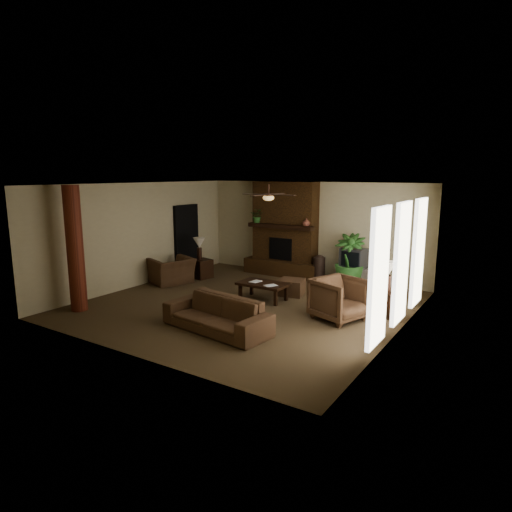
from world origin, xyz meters
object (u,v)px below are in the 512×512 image
Objects in this scene: side_table_right at (386,303)px; armchair_right at (339,297)px; coffee_table at (263,285)px; sofa at (217,309)px; floor_vase at (319,266)px; side_table_left at (202,269)px; log_column at (75,249)px; ottoman at (291,287)px; armchair_left at (172,266)px; lamp_right at (388,271)px; tv_stand at (352,276)px; lamp_left at (199,244)px; floor_plant at (349,272)px.

armchair_right is at bearing -130.55° from side_table_right.
coffee_table is at bearing -170.61° from side_table_right.
coffee_table is 2.89m from side_table_right.
sofa reaches higher than floor_vase.
side_table_left is at bearing 160.44° from coffee_table.
log_column reaches higher than ottoman.
lamp_right reaches higher than armchair_left.
tv_stand is at bearing 63.70° from ottoman.
ottoman is at bearing -89.52° from floor_vase.
side_table_right is at bearing -4.80° from lamp_left.
side_table_left is 5.69m from lamp_right.
side_table_left reaches higher than tv_stand.
lamp_right reaches higher than coffee_table.
log_column is 6.94m from floor_plant.
ottoman is at bearing 47.22° from log_column.
ottoman is (0.36, 0.78, -0.17)m from coffee_table.
lamp_right is at bearing -63.40° from side_table_right.
armchair_right is at bearing 54.24° from sofa.
armchair_left is 1.02m from side_table_left.
log_column is at bearing -122.40° from floor_vase.
tv_stand is 2.83m from lamp_right.
ottoman is at bearing 96.91° from sofa.
side_table_left is 0.85× the size of lamp_left.
armchair_right is at bearing -133.73° from lamp_right.
sofa reaches higher than side_table_left.
side_table_left is (-2.74, 0.97, -0.10)m from coffee_table.
side_table_right reaches higher than ottoman.
sofa is at bearing -115.80° from tv_stand.
tv_stand is at bearing 126.08° from lamp_right.
floor_plant reaches higher than tv_stand.
armchair_right is 1.16× the size of tv_stand.
ottoman is at bearing 121.93° from armchair_left.
lamp_right is at bearing -23.46° from armchair_right.
sofa is 4.10× the size of side_table_right.
armchair_left is 3.02m from coffee_table.
side_table_right is at bearing 113.62° from armchair_left.
coffee_table is 2.49m from floor_vase.
lamp_left is 1.18× the size of side_table_right.
side_table_right is (2.85, 0.47, -0.10)m from coffee_table.
side_table_left is at bearing -177.53° from armchair_left.
side_table_right reaches higher than coffee_table.
floor_plant is 2.51m from side_table_right.
floor_plant is 2.62× the size of side_table_right.
coffee_table is at bearing -18.74° from lamp_left.
lamp_left is (0.24, 0.93, 0.52)m from armchair_left.
lamp_right reaches higher than armchair_right.
coffee_table is 2.98m from lamp_right.
armchair_right is (5.15, -0.40, 0.01)m from armchair_left.
armchair_left reaches higher than side_table_right.
log_column is at bearing -162.16° from sofa.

